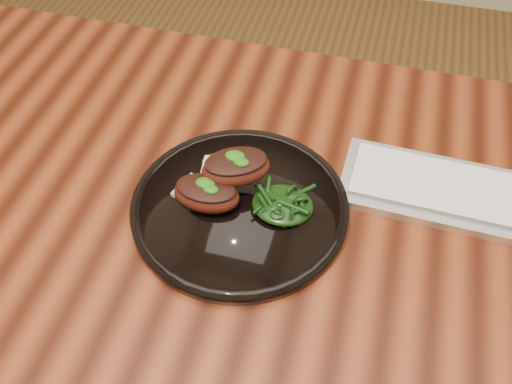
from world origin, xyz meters
TOP-DOWN VIEW (x-y plane):
  - desk at (0.00, 0.00)m, footprint 1.60×0.80m
  - plate at (-0.06, -0.01)m, footprint 0.31×0.31m
  - lamb_chop_front at (-0.10, -0.02)m, footprint 0.10×0.07m
  - lamb_chop_back at (-0.07, 0.02)m, footprint 0.12×0.10m
  - herb_smear at (-0.10, 0.05)m, footprint 0.08×0.05m
  - greens_heap at (0.01, -0.01)m, footprint 0.09×0.08m
  - keyboard at (0.30, 0.09)m, footprint 0.46×0.15m

SIDE VIEW (x-z plane):
  - desk at x=0.00m, z-range 0.29..1.04m
  - keyboard at x=0.30m, z-range 0.75..0.77m
  - plate at x=-0.06m, z-range 0.75..0.77m
  - herb_smear at x=-0.10m, z-range 0.77..0.77m
  - greens_heap at x=0.01m, z-range 0.77..0.80m
  - lamb_chop_front at x=-0.10m, z-range 0.77..0.81m
  - lamb_chop_back at x=-0.07m, z-range 0.79..0.83m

